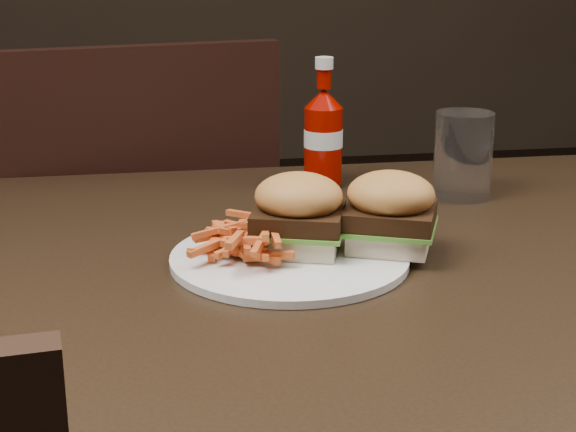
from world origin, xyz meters
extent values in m
cube|color=black|center=(0.00, 0.00, 0.73)|extent=(1.20, 0.80, 0.04)
cube|color=black|center=(-0.28, 0.67, 0.43)|extent=(0.55, 0.55, 0.04)
cylinder|color=white|center=(-0.08, -0.02, 0.76)|extent=(0.26, 0.26, 0.01)
cube|color=#FBE0C3|center=(-0.07, -0.01, 0.77)|extent=(0.11, 0.10, 0.02)
cube|color=beige|center=(0.03, -0.02, 0.77)|extent=(0.11, 0.11, 0.02)
cylinder|color=#910800|center=(0.01, 0.28, 0.81)|extent=(0.06, 0.06, 0.11)
cylinder|color=white|center=(0.19, 0.20, 0.81)|extent=(0.09, 0.09, 0.12)
camera|label=1|loc=(-0.23, -0.90, 1.09)|focal=55.00mm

